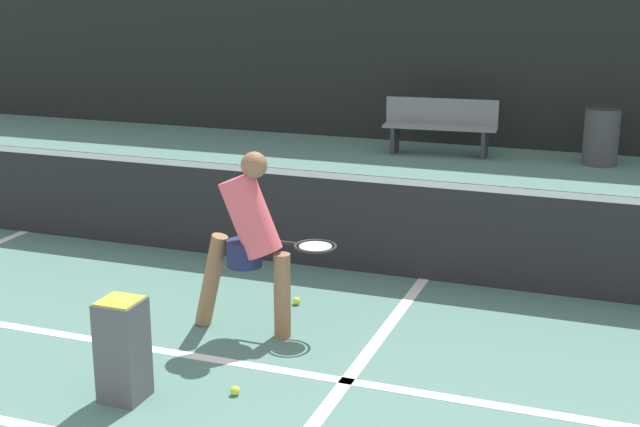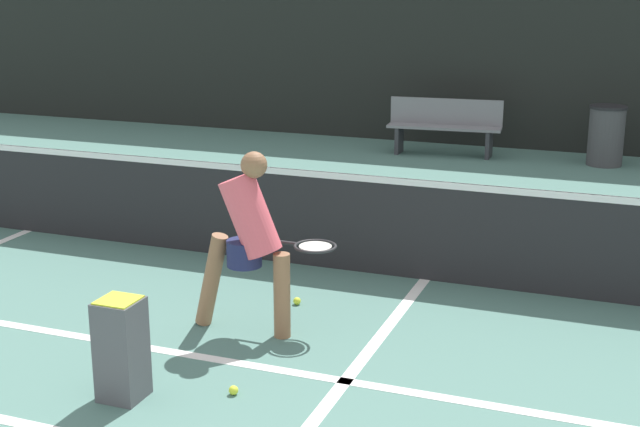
# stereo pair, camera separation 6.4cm
# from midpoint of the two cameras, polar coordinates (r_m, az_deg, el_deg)

# --- Properties ---
(court_service_line) EXTENTS (8.25, 0.10, 0.01)m
(court_service_line) POSITION_cam_midpoint_polar(r_m,az_deg,el_deg) (6.38, 1.41, -10.66)
(court_service_line) COLOR white
(court_service_line) RESTS_ON ground
(court_center_mark) EXTENTS (0.10, 3.58, 0.01)m
(court_center_mark) POSITION_cam_midpoint_polar(r_m,az_deg,el_deg) (6.80, 2.75, -8.97)
(court_center_mark) COLOR white
(court_center_mark) RESTS_ON ground
(net) EXTENTS (11.09, 0.09, 1.07)m
(net) POSITION_cam_midpoint_polar(r_m,az_deg,el_deg) (8.25, 6.56, -0.85)
(net) COLOR slate
(net) RESTS_ON ground
(fence_back) EXTENTS (24.00, 0.06, 3.36)m
(fence_back) POSITION_cam_midpoint_polar(r_m,az_deg,el_deg) (14.49, 13.12, 10.57)
(fence_back) COLOR black
(fence_back) RESTS_ON ground
(player_practicing) EXTENTS (1.14, 0.54, 1.48)m
(player_practicing) POSITION_cam_midpoint_polar(r_m,az_deg,el_deg) (6.95, -4.76, -1.43)
(player_practicing) COLOR #8C6042
(player_practicing) RESTS_ON ground
(tennis_ball_scattered_2) EXTENTS (0.07, 0.07, 0.07)m
(tennis_ball_scattered_2) POSITION_cam_midpoint_polar(r_m,az_deg,el_deg) (6.21, -5.76, -11.21)
(tennis_ball_scattered_2) COLOR #D1E033
(tennis_ball_scattered_2) RESTS_ON ground
(tennis_ball_scattered_4) EXTENTS (0.07, 0.07, 0.07)m
(tennis_ball_scattered_4) POSITION_cam_midpoint_polar(r_m,az_deg,el_deg) (7.73, -1.75, -5.62)
(tennis_ball_scattered_4) COLOR #D1E033
(tennis_ball_scattered_4) RESTS_ON ground
(ball_hopper) EXTENTS (0.28, 0.28, 0.71)m
(ball_hopper) POSITION_cam_midpoint_polar(r_m,az_deg,el_deg) (6.15, -12.82, -8.36)
(ball_hopper) COLOR #4C4C51
(ball_hopper) RESTS_ON ground
(courtside_bench) EXTENTS (1.76, 0.53, 0.86)m
(courtside_bench) POSITION_cam_midpoint_polar(r_m,az_deg,el_deg) (13.94, 7.58, 5.68)
(courtside_bench) COLOR slate
(courtside_bench) RESTS_ON ground
(trash_bin) EXTENTS (0.54, 0.54, 0.88)m
(trash_bin) POSITION_cam_midpoint_polar(r_m,az_deg,el_deg) (13.73, 17.43, 4.82)
(trash_bin) COLOR #3F3F42
(trash_bin) RESTS_ON ground
(parked_car) EXTENTS (1.78, 4.04, 1.35)m
(parked_car) POSITION_cam_midpoint_polar(r_m,az_deg,el_deg) (17.90, 0.79, 8.28)
(parked_car) COLOR navy
(parked_car) RESTS_ON ground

